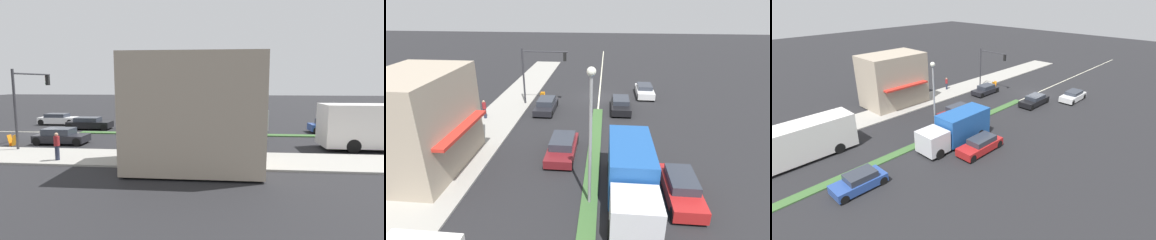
% 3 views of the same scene
% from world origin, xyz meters
% --- Properties ---
extents(ground_plane, '(160.00, 160.00, 0.00)m').
position_xyz_m(ground_plane, '(0.00, 18.00, 0.00)').
color(ground_plane, '#232326').
extents(sidewalk_right, '(4.00, 73.00, 0.12)m').
position_xyz_m(sidewalk_right, '(9.00, 18.50, 0.06)').
color(sidewalk_right, '#9E9B93').
rests_on(sidewalk_right, ground).
extents(lane_marking_center, '(0.16, 60.00, 0.01)m').
position_xyz_m(lane_marking_center, '(0.00, 0.00, 0.00)').
color(lane_marking_center, beige).
rests_on(lane_marking_center, ground).
extents(building_corner_store, '(5.47, 7.26, 6.20)m').
position_xyz_m(building_corner_store, '(10.66, 15.71, 3.22)').
color(building_corner_store, tan).
rests_on(building_corner_store, sidewalk_right).
extents(traffic_signal_main, '(4.59, 0.34, 5.60)m').
position_xyz_m(traffic_signal_main, '(6.12, 2.93, 3.90)').
color(traffic_signal_main, '#333338').
rests_on(traffic_signal_main, sidewalk_right).
extents(street_lamp, '(0.44, 0.44, 7.37)m').
position_xyz_m(street_lamp, '(0.00, 18.35, 4.78)').
color(street_lamp, gray).
rests_on(street_lamp, median_strip).
extents(pedestrian, '(0.34, 0.34, 1.68)m').
position_xyz_m(pedestrian, '(10.12, 7.31, 1.01)').
color(pedestrian, '#282D42').
rests_on(pedestrian, sidewalk_right).
extents(warning_aframe_sign, '(0.45, 0.53, 0.84)m').
position_xyz_m(warning_aframe_sign, '(6.05, 1.43, 0.43)').
color(warning_aframe_sign, orange).
rests_on(warning_aframe_sign, ground).
extents(delivery_truck, '(2.44, 7.50, 2.87)m').
position_xyz_m(delivery_truck, '(-2.20, 17.63, 1.47)').
color(delivery_truck, silver).
rests_on(delivery_truck, ground).
extents(sedan_maroon, '(1.88, 4.49, 1.27)m').
position_xyz_m(sedan_maroon, '(2.20, 13.16, 0.61)').
color(sedan_maroon, maroon).
rests_on(sedan_maroon, ground).
extents(sedan_dark, '(1.77, 4.02, 1.23)m').
position_xyz_m(sedan_dark, '(5.00, 4.75, 0.59)').
color(sedan_dark, black).
rests_on(sedan_dark, ground).
extents(hatchback_red, '(1.75, 4.54, 1.36)m').
position_xyz_m(hatchback_red, '(-5.00, 17.44, 0.66)').
color(hatchback_red, '#AD1E1E').
rests_on(hatchback_red, ground).
extents(van_white, '(1.82, 4.21, 1.26)m').
position_xyz_m(van_white, '(-5.00, -1.00, 0.62)').
color(van_white, silver).
rests_on(van_white, ground).
extents(suv_black, '(1.84, 4.38, 1.22)m').
position_xyz_m(suv_black, '(-2.20, 3.86, 0.60)').
color(suv_black, black).
rests_on(suv_black, ground).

